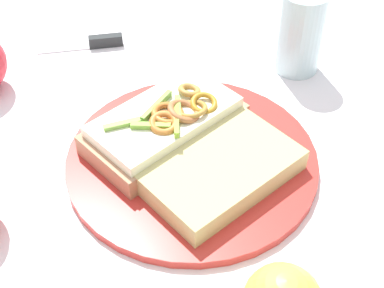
{
  "coord_description": "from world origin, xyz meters",
  "views": [
    {
      "loc": [
        0.44,
        0.06,
        0.46
      ],
      "look_at": [
        0.0,
        0.0,
        0.03
      ],
      "focal_mm": 52.24,
      "sensor_mm": 36.0,
      "label": 1
    }
  ],
  "objects": [
    {
      "name": "bread_slice_side",
      "position": [
        0.03,
        0.04,
        0.02
      ],
      "size": [
        0.19,
        0.18,
        0.03
      ],
      "primitive_type": "cube",
      "rotation": [
        0.0,
        0.0,
        2.43
      ],
      "color": "tan",
      "rests_on": "plate"
    },
    {
      "name": "sandwich",
      "position": [
        -0.03,
        -0.03,
        0.03
      ],
      "size": [
        0.2,
        0.19,
        0.05
      ],
      "rotation": [
        0.0,
        0.0,
        2.47
      ],
      "color": "tan",
      "rests_on": "plate"
    },
    {
      "name": "drinking_glass",
      "position": [
        -0.2,
        0.12,
        0.06
      ],
      "size": [
        0.06,
        0.06,
        0.11
      ],
      "primitive_type": "cylinder",
      "color": "silver",
      "rests_on": "ground_plane"
    },
    {
      "name": "knife",
      "position": [
        -0.21,
        -0.17,
        0.01
      ],
      "size": [
        0.05,
        0.12,
        0.02
      ],
      "rotation": [
        0.0,
        0.0,
        5.03
      ],
      "color": "silver",
      "rests_on": "ground_plane"
    },
    {
      "name": "plate",
      "position": [
        0.0,
        0.0,
        0.01
      ],
      "size": [
        0.28,
        0.28,
        0.01
      ],
      "primitive_type": "cylinder",
      "color": "red",
      "rests_on": "ground_plane"
    },
    {
      "name": "ground_plane",
      "position": [
        0.0,
        0.0,
        0.0
      ],
      "size": [
        2.0,
        2.0,
        0.0
      ],
      "primitive_type": "plane",
      "color": "white",
      "rests_on": "ground"
    }
  ]
}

